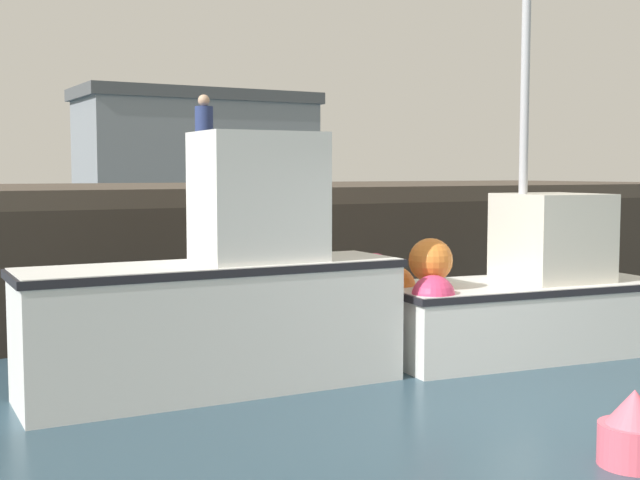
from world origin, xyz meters
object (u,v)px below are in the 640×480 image
(dockworker, at_px, (204,139))
(mooring_buoy_foreground, at_px, (634,432))
(fishing_boat_near_right, at_px, (521,297))
(fishing_boat_near_left, at_px, (224,297))

(dockworker, relative_size, mooring_buoy_foreground, 2.80)
(fishing_boat_near_right, bearing_deg, fishing_boat_near_left, 176.21)
(fishing_boat_near_right, distance_m, dockworker, 7.57)
(dockworker, distance_m, mooring_buoy_foreground, 10.87)
(fishing_boat_near_right, height_order, mooring_buoy_foreground, fishing_boat_near_right)
(fishing_boat_near_left, bearing_deg, mooring_buoy_foreground, -63.30)
(dockworker, bearing_deg, fishing_boat_near_left, -110.28)
(mooring_buoy_foreground, bearing_deg, fishing_boat_near_right, 59.55)
(fishing_boat_near_left, relative_size, mooring_buoy_foreground, 6.78)
(fishing_boat_near_right, relative_size, dockworker, 2.77)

